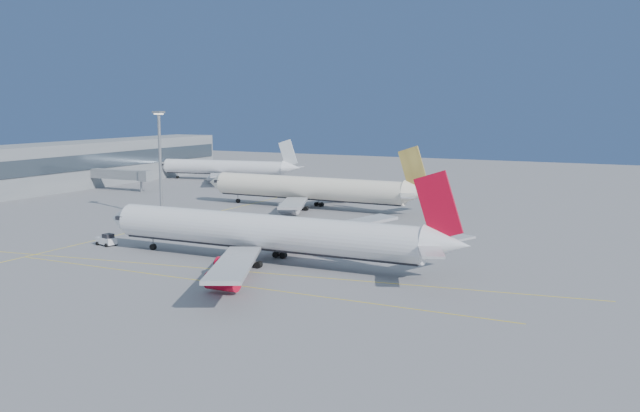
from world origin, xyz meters
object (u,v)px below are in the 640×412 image
Objects in this scene: airliner_third at (227,168)px; pushback_tug at (107,240)px; light_mast at (160,155)px; airliner_etihad at (313,189)px; airliner_virgin at (270,233)px.

pushback_tug is at bearing -76.17° from airliner_third.
airliner_etihad is at bearing 48.74° from light_mast.
airliner_virgin is at bearing -61.86° from airliner_third.
airliner_third is 12.53× the size of pushback_tug.
airliner_virgin is at bearing -68.31° from airliner_etihad.
airliner_virgin is 59.89m from light_mast.
airliner_third reaches higher than pushback_tug.
airliner_virgin is 37.24m from pushback_tug.
airliner_virgin is 15.65× the size of pushback_tug.
light_mast is at bearing -130.11° from airliner_etihad.
airliner_etihad is 41.39m from light_mast.
airliner_third is 2.20× the size of light_mast.
airliner_virgin reaches higher than pushback_tug.
airliner_virgin is at bearing -32.63° from light_mast.
light_mast is (-12.74, 32.72, 14.28)m from pushback_tug.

